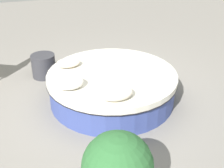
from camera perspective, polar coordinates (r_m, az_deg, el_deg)
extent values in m
plane|color=gray|center=(5.34, 0.00, -2.95)|extent=(16.00, 16.00, 0.00)
cylinder|color=#38478C|center=(5.24, 0.00, -1.00)|extent=(2.17, 2.17, 0.42)
cylinder|color=black|center=(5.13, 0.00, 1.03)|extent=(2.24, 2.24, 0.02)
cylinder|color=beige|center=(5.11, 0.00, 1.54)|extent=(2.23, 2.23, 0.10)
ellipsoid|color=beige|center=(5.36, -8.38, 4.03)|extent=(0.43, 0.31, 0.14)
ellipsoid|color=white|center=(4.64, -8.15, 0.36)|extent=(0.44, 0.36, 0.20)
ellipsoid|color=silver|center=(4.33, 0.72, -1.66)|extent=(0.51, 0.37, 0.19)
sphere|color=#2D6633|center=(3.12, 1.08, -15.48)|extent=(0.74, 0.74, 0.74)
cylinder|color=#333338|center=(6.19, -12.93, 3.43)|extent=(0.48, 0.48, 0.47)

